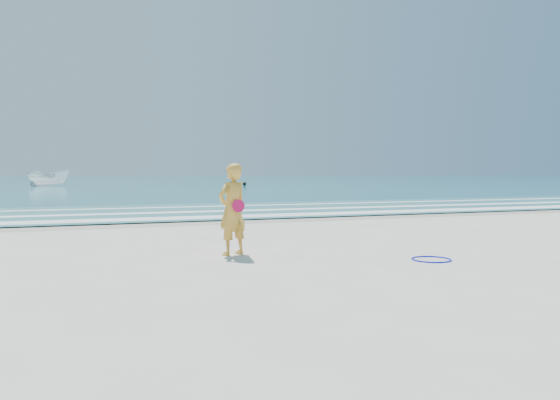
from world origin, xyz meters
name	(u,v)px	position (x,y,z in m)	size (l,w,h in m)	color
ground	(355,258)	(0.00, 0.00, 0.00)	(400.00, 400.00, 0.00)	silver
wet_sand	(234,221)	(0.00, 9.00, 0.00)	(400.00, 2.40, 0.00)	#B2A893
ocean	(102,180)	(0.00, 105.00, 0.02)	(400.00, 190.00, 0.04)	#19727F
shallow	(203,210)	(0.00, 14.00, 0.04)	(400.00, 10.00, 0.01)	#59B7AD
foam_near	(224,217)	(0.00, 10.30, 0.05)	(400.00, 1.40, 0.01)	white
foam_mid	(207,211)	(0.00, 13.20, 0.05)	(400.00, 0.90, 0.01)	white
foam_far	(192,207)	(0.00, 16.50, 0.05)	(400.00, 0.60, 0.01)	white
hoop	(431,259)	(1.32, -0.76, 0.01)	(0.78, 0.78, 0.03)	#0D15EE
boat	(49,178)	(-8.08, 60.82, 1.00)	(1.87, 4.97, 1.92)	white
buoy	(244,184)	(14.14, 53.89, 0.27)	(0.46, 0.46, 0.46)	black
woman	(232,209)	(-2.22, 1.31, 0.97)	(0.84, 0.72, 1.94)	gold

